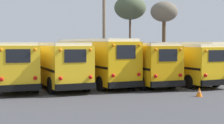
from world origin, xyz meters
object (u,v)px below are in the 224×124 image
object	(u,v)px
school_bus_1	(54,62)
bare_tree_0	(130,8)
school_bus_5	(186,58)
bare_tree_1	(164,13)
school_bus_0	(10,63)
school_bus_2	(93,60)
school_bus_4	(172,61)
traffic_cone	(199,92)
school_bus_3	(133,61)
utility_pole	(104,29)

from	to	relation	value
school_bus_1	bare_tree_0	distance (m)	22.12
school_bus_5	bare_tree_1	world-z (taller)	bare_tree_1
school_bus_0	school_bus_2	world-z (taller)	school_bus_2
school_bus_4	traffic_cone	world-z (taller)	school_bus_4
bare_tree_1	school_bus_4	bearing A→B (deg)	-120.56
school_bus_0	school_bus_3	size ratio (longest dim) A/B	0.93
traffic_cone	school_bus_1	bearing A→B (deg)	127.19
school_bus_2	school_bus_3	size ratio (longest dim) A/B	1.01
school_bus_4	bare_tree_1	world-z (taller)	bare_tree_1
school_bus_0	school_bus_5	world-z (taller)	school_bus_5
school_bus_2	bare_tree_1	bearing A→B (deg)	40.11
school_bus_1	school_bus_2	bearing A→B (deg)	0.23
school_bus_3	bare_tree_1	bearing A→B (deg)	48.92
school_bus_2	utility_pole	size ratio (longest dim) A/B	1.24
school_bus_0	bare_tree_0	xyz separation A→B (m)	(17.15, 15.55, 5.81)
school_bus_1	traffic_cone	size ratio (longest dim) A/B	20.36
school_bus_3	traffic_cone	world-z (taller)	school_bus_3
school_bus_0	bare_tree_0	world-z (taller)	bare_tree_0
utility_pole	school_bus_0	bearing A→B (deg)	-140.36
bare_tree_1	traffic_cone	world-z (taller)	bare_tree_1
school_bus_1	traffic_cone	xyz separation A→B (m)	(6.20, -8.17, -1.41)
school_bus_4	bare_tree_0	size ratio (longest dim) A/B	1.12
school_bus_3	school_bus_4	distance (m)	3.05
bare_tree_0	traffic_cone	world-z (taller)	bare_tree_0
school_bus_1	school_bus_3	xyz separation A→B (m)	(5.86, -0.76, -0.02)
school_bus_5	bare_tree_1	size ratio (longest dim) A/B	1.19
utility_pole	school_bus_5	bearing A→B (deg)	-65.20
traffic_cone	school_bus_3	bearing A→B (deg)	92.61
school_bus_0	utility_pole	xyz separation A→B (m)	(10.66, 8.83, 2.77)
school_bus_2	school_bus_5	size ratio (longest dim) A/B	1.13
school_bus_1	bare_tree_1	bearing A→B (deg)	34.73
school_bus_2	school_bus_3	xyz separation A→B (m)	(2.93, -0.77, -0.14)
school_bus_3	bare_tree_0	xyz separation A→B (m)	(8.36, 16.67, 5.84)
school_bus_3	bare_tree_0	world-z (taller)	bare_tree_0
school_bus_1	school_bus_3	distance (m)	5.91
school_bus_0	bare_tree_0	size ratio (longest dim) A/B	1.09
school_bus_3	utility_pole	size ratio (longest dim) A/B	1.23
school_bus_1	school_bus_4	size ratio (longest dim) A/B	1.03
school_bus_2	traffic_cone	size ratio (longest dim) A/B	20.83
school_bus_0	school_bus_1	xyz separation A→B (m)	(2.93, -0.36, -0.02)
school_bus_4	bare_tree_1	xyz separation A→B (m)	(7.68, 13.01, 4.99)
school_bus_5	school_bus_4	bearing A→B (deg)	-143.95
school_bus_0	bare_tree_0	bearing A→B (deg)	42.20
school_bus_2	school_bus_4	xyz separation A→B (m)	(5.86, -1.60, -0.18)
school_bus_3	bare_tree_1	distance (m)	16.89
school_bus_1	school_bus_3	world-z (taller)	school_bus_1
bare_tree_1	school_bus_2	bearing A→B (deg)	-139.89
school_bus_5	bare_tree_0	world-z (taller)	bare_tree_0
school_bus_5	utility_pole	distance (m)	9.92
school_bus_3	school_bus_4	bearing A→B (deg)	-15.91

